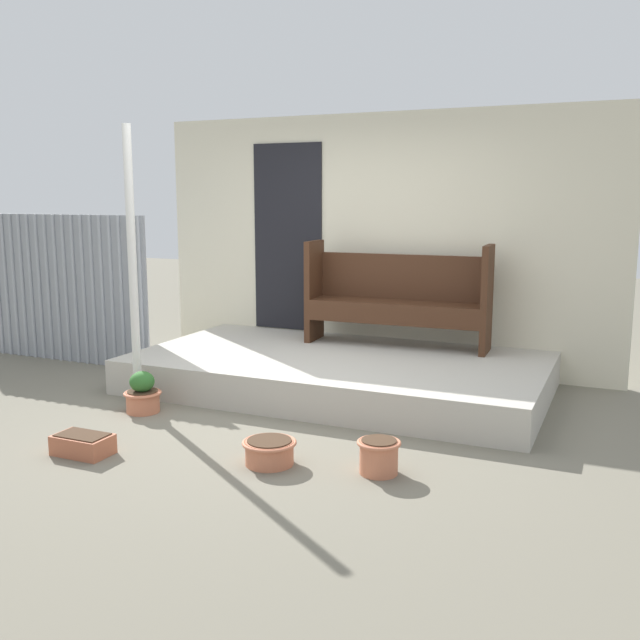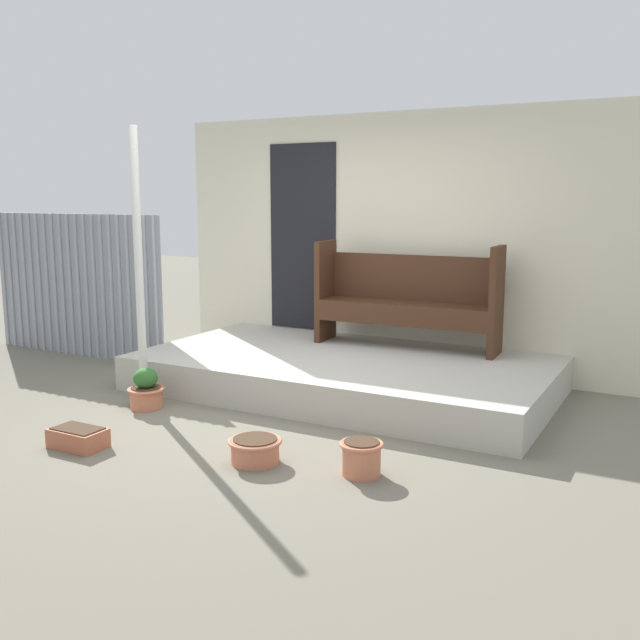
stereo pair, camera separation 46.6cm
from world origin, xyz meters
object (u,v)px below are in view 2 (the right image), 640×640
at_px(flower_pot_middle, 255,449).
at_px(support_post, 139,267).
at_px(flower_pot_right, 361,456).
at_px(flower_pot_left, 146,391).
at_px(planter_box_rect, 78,438).
at_px(bench, 407,295).

bearing_deg(flower_pot_middle, support_post, 154.90).
xyz_separation_m(flower_pot_middle, flower_pot_right, (0.72, 0.14, 0.03)).
height_order(flower_pot_left, planter_box_rect, flower_pot_left).
xyz_separation_m(bench, flower_pot_left, (-1.56, -1.99, -0.68)).
bearing_deg(flower_pot_left, flower_pot_middle, -22.03).
bearing_deg(support_post, flower_pot_right, -15.13).
relative_size(bench, flower_pot_left, 5.22).
distance_m(support_post, flower_pot_middle, 2.17).
relative_size(support_post, flower_pot_middle, 6.40).
height_order(flower_pot_right, planter_box_rect, flower_pot_right).
relative_size(support_post, flower_pot_right, 8.19).
relative_size(flower_pot_left, flower_pot_middle, 0.94).
bearing_deg(support_post, planter_box_rect, -69.56).
height_order(support_post, flower_pot_right, support_post).
bearing_deg(flower_pot_left, planter_box_rect, -76.23).
relative_size(support_post, flower_pot_left, 6.80).
distance_m(flower_pot_left, planter_box_rect, 1.00).
height_order(support_post, planter_box_rect, support_post).
distance_m(bench, planter_box_rect, 3.33).
relative_size(flower_pot_right, planter_box_rect, 0.73).
distance_m(flower_pot_left, flower_pot_right, 2.28).
xyz_separation_m(support_post, flower_pot_right, (2.42, -0.66, -1.05)).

